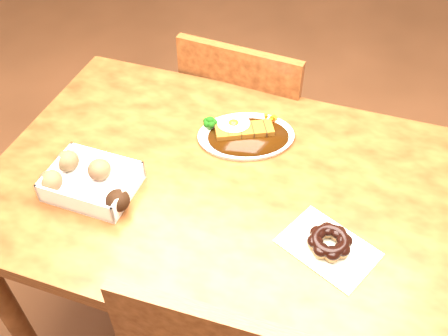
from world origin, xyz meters
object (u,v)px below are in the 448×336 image
(chair_far, at_px, (249,125))
(donut_box, at_px, (89,181))
(table, at_px, (228,208))
(katsu_curry_plate, at_px, (244,133))
(pon_de_ring, at_px, (329,242))

(chair_far, xyz_separation_m, donut_box, (-0.22, -0.67, 0.30))
(table, distance_m, chair_far, 0.57)
(table, height_order, donut_box, donut_box)
(katsu_curry_plate, xyz_separation_m, donut_box, (-0.30, -0.31, 0.02))
(table, xyz_separation_m, donut_box, (-0.31, -0.13, 0.13))
(table, bearing_deg, chair_far, 100.26)
(table, relative_size, donut_box, 4.98)
(chair_far, bearing_deg, pon_de_ring, 124.01)
(chair_far, height_order, donut_box, chair_far)
(donut_box, bearing_deg, pon_de_ring, 1.52)
(katsu_curry_plate, distance_m, donut_box, 0.43)
(table, xyz_separation_m, katsu_curry_plate, (-0.01, 0.18, 0.11))
(table, relative_size, chair_far, 1.38)
(table, height_order, pon_de_ring, pon_de_ring)
(katsu_curry_plate, height_order, pon_de_ring, katsu_curry_plate)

